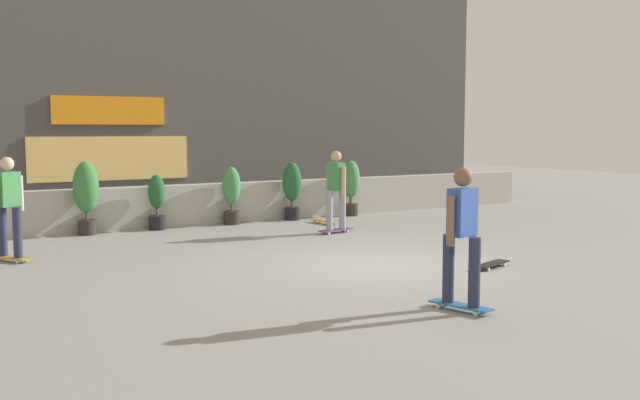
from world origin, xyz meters
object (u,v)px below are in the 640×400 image
Objects in this scene: potted_plant_2 at (231,193)px; skateboard_aside at (324,221)px; potted_plant_1 at (157,201)px; potted_plant_3 at (292,187)px; potted_plant_4 at (351,184)px; skateboard_near_camera at (492,264)px; skater_far_left at (336,188)px; skater_far_right at (9,204)px; skater_mid_plaza at (462,232)px; potted_plant_0 at (86,192)px.

skateboard_aside is at bearing -28.19° from potted_plant_2.
potted_plant_3 reaches higher than potted_plant_1.
skateboard_near_camera is (-1.77, -6.76, -0.72)m from potted_plant_4.
potted_plant_1 is 3.85m from skater_far_left.
potted_plant_4 is 8.46m from skater_far_right.
potted_plant_1 is at bearing 96.32° from skater_mid_plaza.
skater_mid_plaza is 2.06× the size of skateboard_near_camera.
skater_mid_plaza is (-0.78, -8.53, 0.22)m from potted_plant_2.
skateboard_aside is at bearing -143.88° from potted_plant_4.
skateboard_aside is (0.54, 1.37, -0.88)m from skater_far_left.
skater_mid_plaza is 8.03m from skateboard_aside.
potted_plant_2 is at bearing 118.95° from skater_far_left.
potted_plant_2 is 1.54m from potted_plant_3.
potted_plant_1 is 1.44× the size of skateboard_aside.
potted_plant_1 reaches higher than skateboard_aside.
skater_far_left is 2.07× the size of skateboard_aside.
potted_plant_3 is at bearing 20.30° from skater_far_right.
skater_far_right reaches higher than potted_plant_1.
potted_plant_1 is at bearing 36.76° from skater_far_right.
potted_plant_1 is 1.43× the size of skateboard_near_camera.
skater_far_right is at bearing -126.07° from potted_plant_0.
potted_plant_2 reaches higher than potted_plant_1.
potted_plant_1 is 0.69× the size of skater_mid_plaza.
potted_plant_4 is 0.81× the size of skater_far_left.
potted_plant_4 is 9.41m from skater_mid_plaza.
skater_far_right reaches higher than potted_plant_3.
skateboard_near_camera and skateboard_aside have the same top height.
skater_mid_plaza reaches higher than potted_plant_0.
skateboard_aside is (3.56, -0.99, -0.55)m from potted_plant_1.
skater_mid_plaza reaches higher than potted_plant_2.
skater_far_right is at bearing -168.25° from skateboard_aside.
potted_plant_0 is at bearing 124.25° from skateboard_near_camera.
potted_plant_0 reaches higher than potted_plant_2.
potted_plant_2 is 0.95× the size of potted_plant_3.
potted_plant_3 is 1.65m from potted_plant_4.
potted_plant_2 is at bearing 25.92° from skater_far_right.
potted_plant_1 is at bearing 164.52° from skateboard_aside.
potted_plant_3 is 6.90m from skater_far_right.
skater_far_left is (6.23, 0.04, 0.00)m from skater_far_right.
skateboard_aside is (0.42, 5.78, 0.00)m from skateboard_near_camera.
skater_far_left is at bearing 0.33° from skater_far_right.
skater_far_right is (-6.47, -2.39, 0.17)m from potted_plant_3.
potted_plant_3 reaches higher than potted_plant_2.
potted_plant_1 is 4.91m from potted_plant_4.
skater_far_right is 6.23m from skater_far_left.
skateboard_aside is (0.30, -0.99, -0.71)m from potted_plant_3.
skater_far_right is 1.00× the size of skater_far_left.
potted_plant_2 is 1.58× the size of skateboard_aside.
skater_mid_plaza is 1.00× the size of skater_far_right.
skater_mid_plaza is at bearing -95.20° from potted_plant_2.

